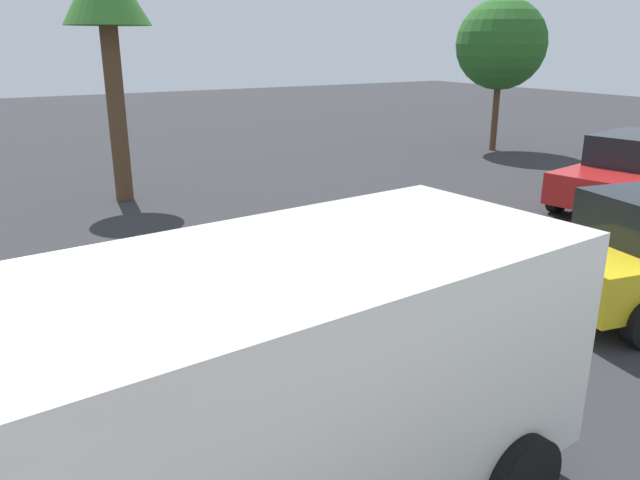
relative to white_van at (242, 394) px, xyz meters
The scene contains 5 objects.
ground_plane 3.19m from the white_van, 119.26° to the left, with size 80.00×80.00×0.00m, color #2D2D30.
lane_marking_centre 3.25m from the white_van, 58.38° to the left, with size 28.00×0.16×0.01m, color #E0D14C.
white_van is the anchor object (origin of this frame).
car_red_crossing 12.24m from the white_van, 21.82° to the left, with size 4.62×2.67×1.63m.
tree_left_verge 18.76m from the white_van, 39.07° to the left, with size 2.92×2.92×4.93m.
Camera 1 is at (-0.01, -6.02, 3.57)m, focal length 34.84 mm.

